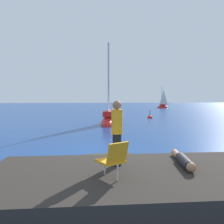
{
  "coord_description": "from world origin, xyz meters",
  "views": [
    {
      "loc": [
        -0.29,
        -9.19,
        2.29
      ],
      "look_at": [
        1.27,
        7.64,
        1.19
      ],
      "focal_mm": 37.46,
      "sensor_mm": 36.0,
      "label": 1
    }
  ],
  "objects_px": {
    "person_sunbather": "(183,160)",
    "person_standing": "(117,131)",
    "beach_chair": "(113,158)",
    "sailboat_far": "(163,107)",
    "marker_buoy": "(150,118)",
    "sailboat_near": "(109,119)"
  },
  "relations": [
    {
      "from": "person_sunbather",
      "to": "person_standing",
      "type": "relative_size",
      "value": 1.08
    },
    {
      "from": "person_sunbather",
      "to": "beach_chair",
      "type": "height_order",
      "value": "beach_chair"
    },
    {
      "from": "sailboat_far",
      "to": "marker_buoy",
      "type": "distance_m",
      "value": 24.47
    },
    {
      "from": "sailboat_far",
      "to": "person_standing",
      "type": "height_order",
      "value": "sailboat_far"
    },
    {
      "from": "person_sunbather",
      "to": "beach_chair",
      "type": "xyz_separation_m",
      "value": [
        -1.85,
        -0.84,
        0.33
      ]
    },
    {
      "from": "sailboat_near",
      "to": "person_sunbather",
      "type": "relative_size",
      "value": 4.15
    },
    {
      "from": "person_sunbather",
      "to": "person_standing",
      "type": "height_order",
      "value": "person_standing"
    },
    {
      "from": "sailboat_near",
      "to": "beach_chair",
      "type": "height_order",
      "value": "sailboat_near"
    },
    {
      "from": "beach_chair",
      "to": "marker_buoy",
      "type": "height_order",
      "value": "beach_chair"
    },
    {
      "from": "sailboat_near",
      "to": "sailboat_far",
      "type": "distance_m",
      "value": 31.19
    },
    {
      "from": "person_sunbather",
      "to": "beach_chair",
      "type": "bearing_deg",
      "value": 122.09
    },
    {
      "from": "sailboat_near",
      "to": "sailboat_far",
      "type": "relative_size",
      "value": 1.51
    },
    {
      "from": "person_sunbather",
      "to": "marker_buoy",
      "type": "height_order",
      "value": "marker_buoy"
    },
    {
      "from": "sailboat_near",
      "to": "sailboat_far",
      "type": "bearing_deg",
      "value": 160.66
    },
    {
      "from": "sailboat_near",
      "to": "person_standing",
      "type": "height_order",
      "value": "sailboat_near"
    },
    {
      "from": "sailboat_near",
      "to": "person_standing",
      "type": "distance_m",
      "value": 13.74
    },
    {
      "from": "marker_buoy",
      "to": "beach_chair",
      "type": "bearing_deg",
      "value": -106.63
    },
    {
      "from": "sailboat_far",
      "to": "beach_chair",
      "type": "relative_size",
      "value": 6.06
    },
    {
      "from": "person_standing",
      "to": "marker_buoy",
      "type": "relative_size",
      "value": 1.43
    },
    {
      "from": "sailboat_near",
      "to": "marker_buoy",
      "type": "height_order",
      "value": "sailboat_near"
    },
    {
      "from": "person_standing",
      "to": "marker_buoy",
      "type": "distance_m",
      "value": 19.79
    },
    {
      "from": "marker_buoy",
      "to": "person_sunbather",
      "type": "bearing_deg",
      "value": -102.09
    }
  ]
}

